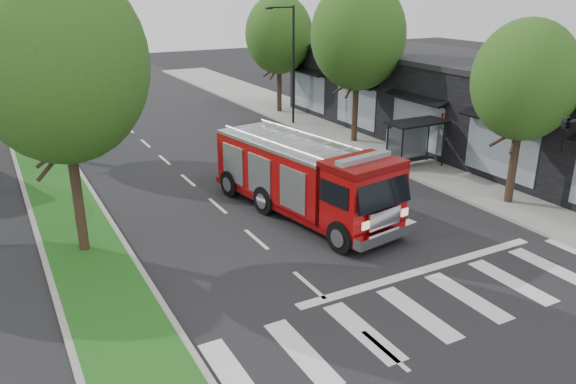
% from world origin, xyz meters
% --- Properties ---
extents(ground, '(140.00, 140.00, 0.00)m').
position_xyz_m(ground, '(0.00, 0.00, 0.00)').
color(ground, black).
rests_on(ground, ground).
extents(sidewalk_right, '(5.00, 80.00, 0.15)m').
position_xyz_m(sidewalk_right, '(12.50, 10.00, 0.07)').
color(sidewalk_right, gray).
rests_on(sidewalk_right, ground).
extents(median, '(3.00, 50.00, 0.15)m').
position_xyz_m(median, '(-6.00, 18.00, 0.08)').
color(median, gray).
rests_on(median, ground).
extents(storefront_row, '(8.00, 30.00, 5.00)m').
position_xyz_m(storefront_row, '(17.00, 10.00, 2.50)').
color(storefront_row, black).
rests_on(storefront_row, ground).
extents(bus_shelter, '(3.20, 1.60, 2.61)m').
position_xyz_m(bus_shelter, '(11.20, 8.15, 2.04)').
color(bus_shelter, black).
rests_on(bus_shelter, ground).
extents(tree_right_near, '(4.40, 4.40, 8.05)m').
position_xyz_m(tree_right_near, '(11.50, 2.00, 5.51)').
color(tree_right_near, black).
rests_on(tree_right_near, ground).
extents(tree_right_mid, '(5.60, 5.60, 9.72)m').
position_xyz_m(tree_right_mid, '(11.50, 14.00, 6.49)').
color(tree_right_mid, black).
rests_on(tree_right_mid, ground).
extents(tree_right_far, '(5.00, 5.00, 8.73)m').
position_xyz_m(tree_right_far, '(11.50, 24.00, 5.84)').
color(tree_right_far, black).
rests_on(tree_right_far, ground).
extents(tree_median_near, '(5.80, 5.80, 10.16)m').
position_xyz_m(tree_median_near, '(-6.00, 6.00, 6.81)').
color(tree_median_near, black).
rests_on(tree_median_near, ground).
extents(tree_median_far, '(5.60, 5.60, 9.72)m').
position_xyz_m(tree_median_far, '(-6.00, 20.00, 6.49)').
color(tree_median_far, black).
rests_on(tree_median_far, ground).
extents(streetlight_right_far, '(2.11, 0.20, 8.00)m').
position_xyz_m(streetlight_right_far, '(10.35, 20.00, 4.48)').
color(streetlight_right_far, black).
rests_on(streetlight_right_far, ground).
extents(fire_engine, '(4.44, 10.08, 3.38)m').
position_xyz_m(fire_engine, '(2.92, 5.45, 1.62)').
color(fire_engine, '#590405').
rests_on(fire_engine, ground).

